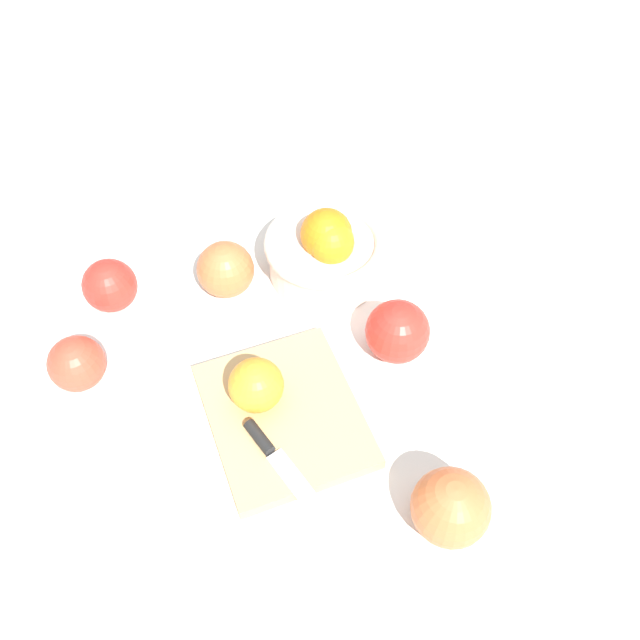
{
  "coord_description": "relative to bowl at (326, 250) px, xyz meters",
  "views": [
    {
      "loc": [
        0.52,
        -0.01,
        0.72
      ],
      "look_at": [
        -0.01,
        0.1,
        0.04
      ],
      "focal_mm": 38.71,
      "sensor_mm": 36.0,
      "label": 1
    }
  ],
  "objects": [
    {
      "name": "apple_mid_left",
      "position": [
        0.0,
        -0.14,
        -0.01
      ],
      "size": [
        0.08,
        0.08,
        0.08
      ],
      "primitive_type": "sphere",
      "color": "#CC6638",
      "rests_on": "ground_plane"
    },
    {
      "name": "apple_front_left",
      "position": [
        -0.0,
        -0.29,
        -0.01
      ],
      "size": [
        0.07,
        0.07,
        0.07
      ],
      "primitive_type": "sphere",
      "color": "red",
      "rests_on": "ground_plane"
    },
    {
      "name": "cutting_board",
      "position": [
        0.22,
        -0.1,
        -0.04
      ],
      "size": [
        0.23,
        0.2,
        0.02
      ],
      "primitive_type": "cube",
      "rotation": [
        0.0,
        0.0,
        0.17
      ],
      "color": "tan",
      "rests_on": "ground_plane"
    },
    {
      "name": "knife",
      "position": [
        0.28,
        -0.11,
        -0.02
      ],
      "size": [
        0.15,
        0.08,
        0.01
      ],
      "color": "silver",
      "rests_on": "cutting_board"
    },
    {
      "name": "bowl",
      "position": [
        0.0,
        0.0,
        0.0
      ],
      "size": [
        0.17,
        0.17,
        0.11
      ],
      "color": "beige",
      "rests_on": "ground_plane"
    },
    {
      "name": "apple_front_center",
      "position": [
        0.12,
        -0.33,
        -0.01
      ],
      "size": [
        0.07,
        0.07,
        0.07
      ],
      "primitive_type": "sphere",
      "color": "#D6422D",
      "rests_on": "ground_plane"
    },
    {
      "name": "orange_on_board",
      "position": [
        0.2,
        -0.12,
        0.01
      ],
      "size": [
        0.06,
        0.06,
        0.06
      ],
      "primitive_type": "sphere",
      "color": "orange",
      "rests_on": "cutting_board"
    },
    {
      "name": "apple_back_right",
      "position": [
        0.38,
        0.05,
        -0.0
      ],
      "size": [
        0.08,
        0.08,
        0.08
      ],
      "primitive_type": "sphere",
      "color": "#CC6638",
      "rests_on": "ground_plane"
    },
    {
      "name": "ground_plane",
      "position": [
        0.13,
        -0.13,
        -0.04
      ],
      "size": [
        2.4,
        2.4,
        0.0
      ],
      "primitive_type": "plane",
      "color": "silver"
    },
    {
      "name": "apple_back_center",
      "position": [
        0.15,
        0.06,
        -0.0
      ],
      "size": [
        0.08,
        0.08,
        0.08
      ],
      "primitive_type": "sphere",
      "color": "red",
      "rests_on": "ground_plane"
    }
  ]
}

